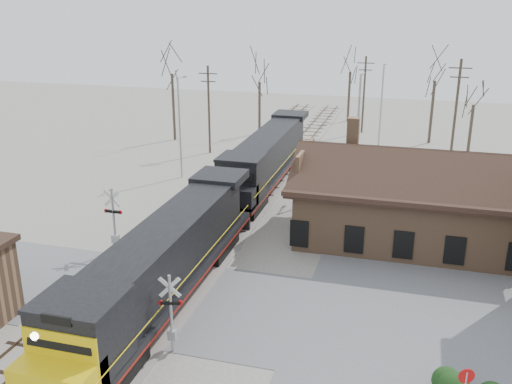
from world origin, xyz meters
TOP-DOWN VIEW (x-y plane):
  - ground at (0.00, 0.00)m, footprint 140.00×140.00m
  - road at (0.00, 0.00)m, footprint 60.00×9.00m
  - track_main at (0.00, 15.00)m, footprint 3.40×90.00m
  - track_siding at (-4.50, 15.00)m, footprint 3.40×90.00m
  - depot at (11.99, 12.00)m, footprint 15.20×9.31m
  - locomotive_lead at (0.00, -1.13)m, footprint 3.17×21.22m
  - locomotive_trailing at (0.00, 20.36)m, footprint 3.17×21.22m
  - crossbuck_near at (2.05, -4.36)m, footprint 1.11×0.37m
  - crossbuck_far at (-5.82, 4.64)m, footprint 1.26×0.33m
  - do_not_enter_sign at (14.77, -5.30)m, footprint 0.64×0.25m
  - hedge_a at (14.20, -4.05)m, footprint 1.21×1.21m
  - streetlight_a at (-8.11, 21.08)m, footprint 0.25×2.04m
  - streetlight_b at (7.55, 21.64)m, footprint 0.25×2.04m
  - streetlight_c at (8.38, 38.13)m, footprint 0.25×2.04m
  - utility_pole_a at (-8.61, 29.86)m, footprint 2.00×0.24m
  - utility_pole_b at (5.93, 43.86)m, footprint 2.00×0.24m
  - utility_pole_c at (15.51, 28.66)m, footprint 2.00×0.24m
  - tree_a at (-14.53, 34.24)m, footprint 5.03×5.03m
  - tree_b at (-5.93, 39.90)m, footprint 4.13×4.13m
  - tree_c at (3.45, 50.20)m, footprint 4.31×4.31m
  - tree_d at (13.80, 40.70)m, footprint 4.65×4.65m
  - tree_e at (17.75, 37.06)m, footprint 3.43×3.43m

SIDE VIEW (x-z plane):
  - ground at x=0.00m, z-range 0.00..0.00m
  - road at x=0.00m, z-range 0.00..0.03m
  - track_main at x=0.00m, z-range -0.05..0.19m
  - track_siding at x=-4.50m, z-range -0.05..0.19m
  - hedge_a at x=14.20m, z-range 0.00..1.21m
  - do_not_enter_sign at x=14.77m, z-range 0.43..2.64m
  - crossbuck_near at x=2.05m, z-range -0.11..3.84m
  - crossbuck_far at x=-5.82m, z-range -0.16..4.26m
  - depot at x=11.99m, z-range -1.54..6.36m
  - locomotive_trailing at x=0.00m, z-range 0.25..4.71m
  - locomotive_lead at x=0.00m, z-range 0.12..4.83m
  - utility_pole_a at x=-8.61m, z-range 0.22..9.33m
  - utility_pole_b at x=5.93m, z-range 0.22..9.34m
  - streetlight_c at x=8.38m, z-range 0.54..9.45m
  - streetlight_a at x=-8.11m, z-range 0.54..9.65m
  - streetlight_b at x=7.55m, z-range 0.54..10.40m
  - utility_pole_c at x=15.51m, z-range 0.23..10.79m
  - tree_e at x=17.75m, z-range 1.77..10.19m
  - tree_b at x=-5.93m, z-range 2.14..12.26m
  - tree_c at x=3.45m, z-range 2.24..12.81m
  - tree_d at x=13.80m, z-range 2.42..13.80m
  - tree_a at x=-14.53m, z-range 2.62..14.96m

